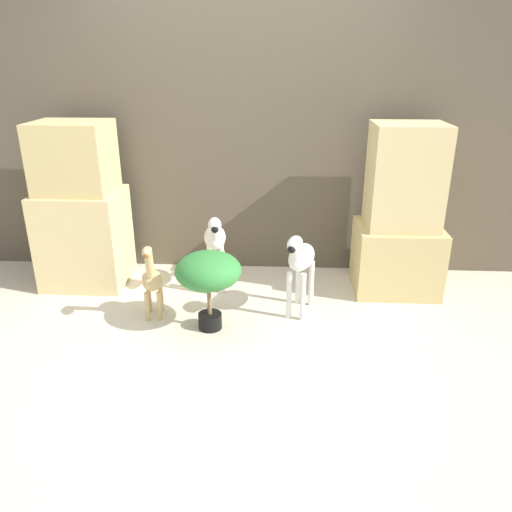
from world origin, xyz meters
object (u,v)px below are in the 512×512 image
Objects in this scene: zebra_right at (300,260)px; potted_palm_front at (208,274)px; giraffe_figurine at (152,279)px; zebra_left at (215,239)px.

zebra_right is 0.67m from potted_palm_front.
zebra_right is at bearing 21.74° from potted_palm_front.
giraffe_figurine reaches higher than potted_palm_front.
giraffe_figurine is at bearing -128.14° from zebra_left.
zebra_right is at bearing 6.26° from giraffe_figurine.
zebra_left is at bearing 51.86° from giraffe_figurine.
giraffe_figurine is (-1.05, -0.11, -0.12)m from zebra_right.
potted_palm_front is at bearing -17.34° from giraffe_figurine.
zebra_right reaches higher than giraffe_figurine.
zebra_left reaches higher than giraffe_figurine.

